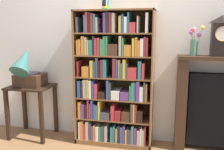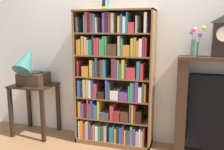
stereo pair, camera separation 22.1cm
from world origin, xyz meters
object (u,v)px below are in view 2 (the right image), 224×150
bookshelf (113,84)px  fireplace_mantel (219,108)px  side_table_left (35,97)px  gramophone (30,68)px  flower_vase (195,43)px  mantel_clock (223,36)px

bookshelf → fireplace_mantel: 1.25m
side_table_left → gramophone: size_ratio=1.24×
side_table_left → flower_vase: (2.04, 0.10, 0.76)m
fireplace_mantel → flower_vase: (-0.30, -0.02, 0.72)m
side_table_left → fireplace_mantel: size_ratio=0.62×
gramophone → fireplace_mantel: size_ratio=0.50×
bookshelf → gramophone: (-1.10, -0.11, 0.16)m
bookshelf → mantel_clock: bookshelf is taller
bookshelf → flower_vase: (0.94, 0.05, 0.51)m
side_table_left → mantel_clock: 2.47m
side_table_left → mantel_clock: (2.32, 0.10, 0.84)m
side_table_left → fireplace_mantel: (2.34, 0.12, 0.04)m
side_table_left → gramophone: bearing=-90.0°
bookshelf → mantel_clock: 1.36m
gramophone → mantel_clock: bearing=4.0°
flower_vase → side_table_left: bearing=-177.2°
side_table_left → fireplace_mantel: fireplace_mantel is taller
side_table_left → gramophone: (-0.00, -0.07, 0.41)m
flower_vase → bookshelf: bearing=-176.9°
gramophone → fireplace_mantel: (2.34, 0.18, -0.37)m
fireplace_mantel → flower_vase: size_ratio=3.37×
bookshelf → mantel_clock: size_ratio=3.68×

